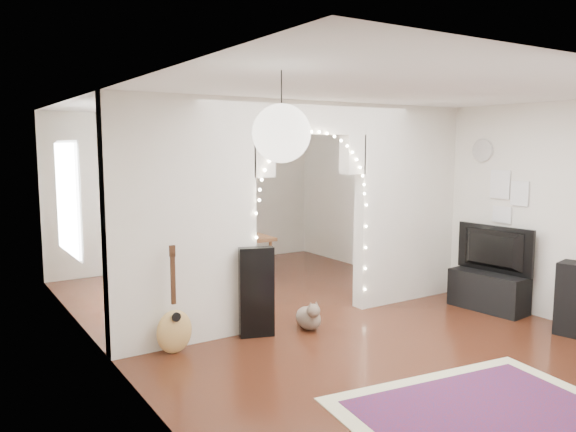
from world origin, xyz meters
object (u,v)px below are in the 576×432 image
acoustic_guitar (174,314)px  media_console (488,291)px  dining_table (231,242)px  bookcase (204,232)px  dining_chair_right (229,289)px  dining_chair_left (242,301)px  floor_speaker (572,299)px

acoustic_guitar → media_console: size_ratio=0.98×
media_console → acoustic_guitar: bearing=163.7°
media_console → dining_table: size_ratio=0.82×
bookcase → dining_chair_right: 1.53m
acoustic_guitar → dining_chair_left: (1.12, 0.60, -0.18)m
media_console → dining_chair_left: 3.25m
bookcase → dining_chair_right: bookcase is taller
media_console → dining_chair_left: (-2.96, 1.35, -0.00)m
dining_chair_right → acoustic_guitar: bearing=-158.9°
bookcase → dining_chair_left: (-0.41, -2.02, -0.57)m
acoustic_guitar → dining_table: size_ratio=0.80×
dining_table → dining_chair_left: size_ratio=2.25×
media_console → bookcase: 4.26m
acoustic_guitar → dining_chair_right: (1.26, 1.22, -0.18)m
dining_chair_right → media_console: bearing=-58.0°
floor_speaker → dining_table: (-2.27, 4.14, 0.26)m
dining_table → dining_chair_right: size_ratio=2.30×
bookcase → dining_chair_right: bearing=-97.9°
dining_table → dining_chair_left: dining_table is taller
floor_speaker → dining_chair_right: 4.20m
acoustic_guitar → media_console: acoustic_guitar is taller
media_console → dining_table: dining_table is taller
dining_table → media_console: bearing=-51.0°
dining_table → bookcase: bearing=129.6°
bookcase → dining_table: bearing=-49.0°
floor_speaker → acoustic_guitar: bearing=141.6°
bookcase → dining_chair_left: bearing=-98.2°
dining_chair_left → bookcase: bearing=82.6°
floor_speaker → media_console: bearing=76.5°
dining_table → dining_chair_left: (-0.69, -1.65, -0.43)m
acoustic_guitar → media_console: (4.08, -0.75, -0.18)m
acoustic_guitar → dining_chair_right: bearing=37.7°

